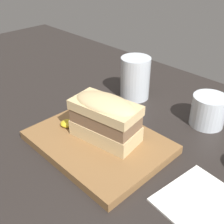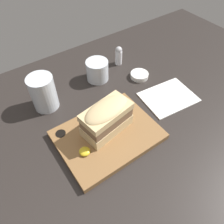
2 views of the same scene
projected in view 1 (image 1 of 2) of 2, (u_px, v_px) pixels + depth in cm
name	position (u px, v px, depth cm)	size (l,w,h in cm)	color
dining_table	(82.00, 138.00, 64.21)	(176.53, 95.00, 2.00)	#282321
serving_board	(98.00, 142.00, 59.81)	(28.05, 21.15, 1.89)	olive
sandwich	(105.00, 117.00, 56.90)	(15.06, 9.43, 9.71)	#DBBC84
mustard_dollop	(67.00, 123.00, 63.07)	(2.96, 2.96, 1.18)	gold
water_glass	(135.00, 81.00, 76.19)	(7.96, 7.96, 11.49)	silver
wine_glass	(208.00, 112.00, 65.55)	(8.00, 8.00, 7.40)	silver
napkin	(214.00, 213.00, 45.21)	(18.76, 15.30, 0.40)	white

